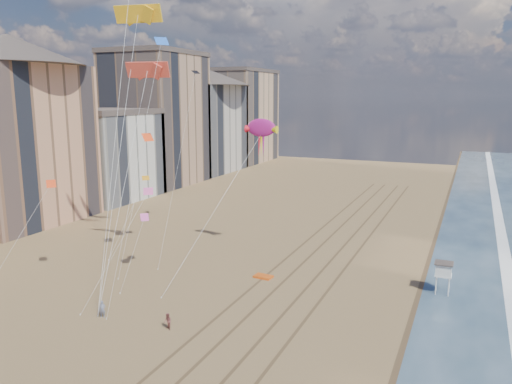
% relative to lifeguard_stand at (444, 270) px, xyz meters
% --- Properties ---
extents(wet_sand, '(260.00, 260.00, 0.00)m').
position_rel_lifeguard_stand_xyz_m(wet_sand, '(2.15, 10.44, -2.47)').
color(wet_sand, '#42301E').
rests_on(wet_sand, ground).
extents(foam, '(260.00, 260.00, 0.00)m').
position_rel_lifeguard_stand_xyz_m(foam, '(6.35, 10.44, -2.47)').
color(foam, white).
rests_on(foam, ground).
extents(tracks, '(7.68, 120.00, 0.01)m').
position_rel_lifeguard_stand_xyz_m(tracks, '(-14.30, 0.44, -2.46)').
color(tracks, brown).
rests_on(tracks, ground).
extents(buildings, '(34.72, 131.35, 29.00)m').
position_rel_lifeguard_stand_xyz_m(buildings, '(-62.58, 36.03, 11.08)').
color(buildings, '#C6B284').
rests_on(buildings, ground).
extents(lifeguard_stand, '(1.77, 1.77, 3.20)m').
position_rel_lifeguard_stand_xyz_m(lifeguard_stand, '(0.00, 0.00, 0.00)').
color(lifeguard_stand, silver).
rests_on(lifeguard_stand, ground).
extents(grounded_kite, '(2.09, 1.46, 0.22)m').
position_rel_lifeguard_stand_xyz_m(grounded_kite, '(-18.10, -3.17, -2.36)').
color(grounded_kite, '#DE5312').
rests_on(grounded_kite, ground).
extents(show_kite, '(4.12, 7.94, 21.55)m').
position_rel_lifeguard_stand_xyz_m(show_kite, '(-20.83, 2.59, 13.29)').
color(show_kite, '#9A176D').
rests_on(show_kite, ground).
extents(kite_flyer_a, '(0.68, 0.60, 1.55)m').
position_rel_lifeguard_stand_xyz_m(kite_flyer_a, '(-27.37, -18.05, -1.69)').
color(kite_flyer_a, slate).
rests_on(kite_flyer_a, ground).
extents(kite_flyer_b, '(0.89, 0.84, 1.45)m').
position_rel_lifeguard_stand_xyz_m(kite_flyer_b, '(-20.73, -17.69, -1.75)').
color(kite_flyer_b, brown).
rests_on(kite_flyer_b, ground).
extents(parafoils, '(9.92, 7.54, 14.51)m').
position_rel_lifeguard_stand_xyz_m(parafoils, '(-30.84, -5.85, 26.57)').
color(parafoils, black).
rests_on(parafoils, ground).
extents(small_kites, '(13.73, 21.12, 18.82)m').
position_rel_lifeguard_stand_xyz_m(small_kites, '(-31.23, -5.59, 12.00)').
color(small_kites, '#EC3E16').
rests_on(small_kites, ground).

